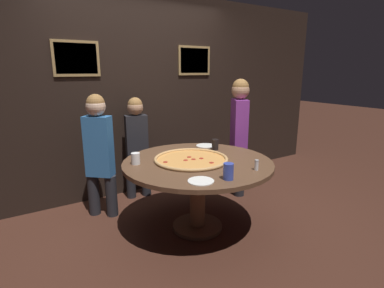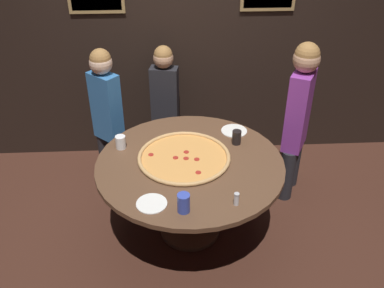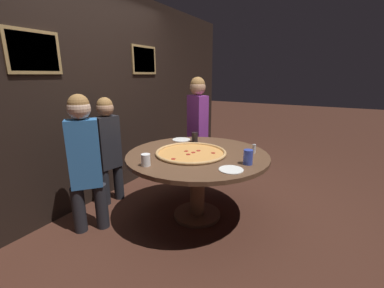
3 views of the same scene
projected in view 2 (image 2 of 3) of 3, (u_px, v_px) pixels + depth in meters
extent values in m
plane|color=#422319|center=(190.00, 230.00, 3.79)|extent=(24.00, 24.00, 0.00)
cube|color=black|center=(183.00, 36.00, 4.21)|extent=(6.40, 0.06, 2.60)
cylinder|color=brown|center=(190.00, 164.00, 3.39)|extent=(1.50, 1.50, 0.04)
cylinder|color=brown|center=(190.00, 200.00, 3.60)|extent=(0.16, 0.16, 0.70)
cylinder|color=brown|center=(190.00, 228.00, 3.78)|extent=(0.52, 0.52, 0.04)
cylinder|color=#E0994C|center=(184.00, 158.00, 3.42)|extent=(0.71, 0.71, 0.01)
torus|color=tan|center=(184.00, 157.00, 3.42)|extent=(0.75, 0.75, 0.03)
cylinder|color=#A8281E|center=(198.00, 172.00, 3.25)|extent=(0.04, 0.04, 0.00)
cylinder|color=#A8281E|center=(186.00, 158.00, 3.40)|extent=(0.04, 0.04, 0.00)
cylinder|color=#A8281E|center=(186.00, 152.00, 3.48)|extent=(0.04, 0.04, 0.00)
cylinder|color=#A8281E|center=(176.00, 158.00, 3.41)|extent=(0.04, 0.04, 0.00)
cylinder|color=#A8281E|center=(197.00, 159.00, 3.39)|extent=(0.04, 0.04, 0.00)
cylinder|color=#A8281E|center=(151.00, 155.00, 3.45)|extent=(0.04, 0.04, 0.00)
cylinder|color=#384CB7|center=(184.00, 203.00, 2.87)|extent=(0.09, 0.09, 0.14)
cylinder|color=black|center=(237.00, 137.00, 3.58)|extent=(0.08, 0.08, 0.12)
cylinder|color=white|center=(121.00, 142.00, 3.53)|extent=(0.08, 0.08, 0.11)
cylinder|color=white|center=(152.00, 204.00, 2.96)|extent=(0.22, 0.22, 0.01)
cylinder|color=white|center=(234.00, 131.00, 3.78)|extent=(0.23, 0.23, 0.01)
cylinder|color=silver|center=(236.00, 200.00, 2.94)|extent=(0.04, 0.04, 0.08)
cylinder|color=#B7B7BC|center=(237.00, 194.00, 2.91)|extent=(0.04, 0.04, 0.01)
cylinder|color=#232328|center=(176.00, 143.00, 4.57)|extent=(0.14, 0.14, 0.45)
cylinder|color=#232328|center=(157.00, 142.00, 4.59)|extent=(0.14, 0.14, 0.45)
cube|color=#232328|center=(165.00, 97.00, 4.28)|extent=(0.29, 0.19, 0.63)
sphere|color=tan|center=(163.00, 58.00, 4.06)|extent=(0.19, 0.19, 0.19)
sphere|color=#9E703D|center=(163.00, 55.00, 4.04)|extent=(0.18, 0.18, 0.18)
cylinder|color=#232328|center=(293.00, 161.00, 4.21)|extent=(0.19, 0.19, 0.52)
cylinder|color=#232328|center=(287.00, 175.00, 4.04)|extent=(0.19, 0.19, 0.52)
cube|color=purple|center=(299.00, 111.00, 3.78)|extent=(0.30, 0.36, 0.73)
sphere|color=tan|center=(307.00, 59.00, 3.52)|extent=(0.23, 0.23, 0.23)
sphere|color=#9E703D|center=(307.00, 55.00, 3.50)|extent=(0.21, 0.21, 0.21)
cylinder|color=#232328|center=(120.00, 161.00, 4.26)|extent=(0.18, 0.18, 0.48)
cylinder|color=#232328|center=(105.00, 153.00, 4.38)|extent=(0.18, 0.18, 0.48)
cube|color=#3370B2|center=(106.00, 107.00, 4.01)|extent=(0.32, 0.30, 0.67)
sphere|color=beige|center=(101.00, 63.00, 3.77)|extent=(0.21, 0.21, 0.21)
sphere|color=#9E703D|center=(100.00, 59.00, 3.75)|extent=(0.19, 0.19, 0.19)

